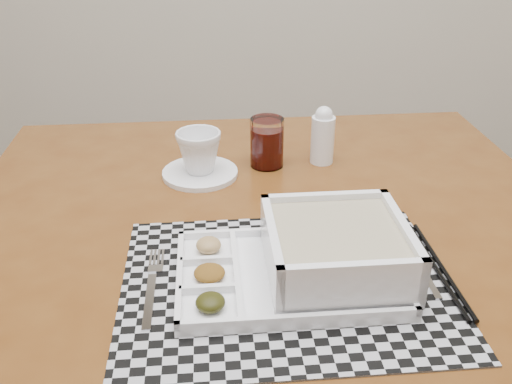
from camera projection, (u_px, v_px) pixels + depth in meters
dining_table at (271, 276)px, 0.98m from camera, size 1.21×1.21×0.81m
placemat at (286, 283)px, 0.82m from camera, size 0.51×0.42×0.00m
serving_tray at (323, 257)px, 0.82m from camera, size 0.35×0.26×0.09m
fork at (154, 284)px, 0.82m from camera, size 0.04×0.19×0.00m
spoon at (407, 244)px, 0.90m from camera, size 0.04×0.18×0.01m
chopsticks at (439, 268)px, 0.85m from camera, size 0.05×0.24×0.01m
saucer at (200, 173)px, 1.13m from camera, size 0.15×0.15×0.01m
cup at (199, 152)px, 1.11m from camera, size 0.10×0.10×0.08m
juice_glass at (267, 144)px, 1.15m from camera, size 0.07×0.07×0.10m
creamer_bottle at (323, 136)px, 1.16m from camera, size 0.05×0.05×0.12m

